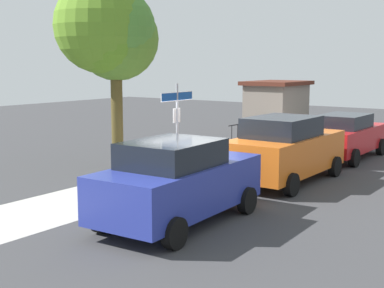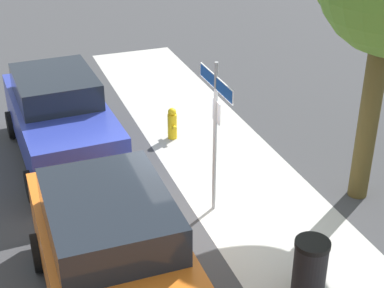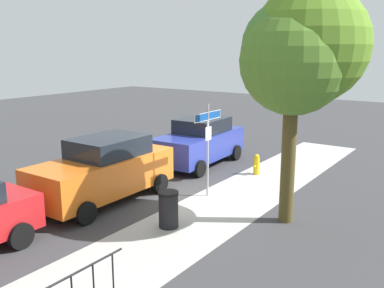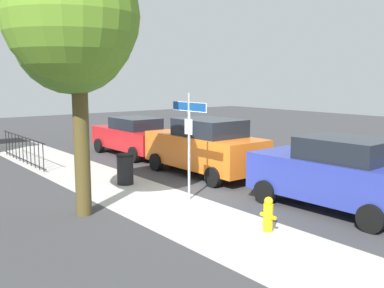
% 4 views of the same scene
% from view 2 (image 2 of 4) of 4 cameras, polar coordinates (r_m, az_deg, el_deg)
% --- Properties ---
extents(ground_plane, '(60.00, 60.00, 0.00)m').
position_cam_2_polar(ground_plane, '(10.90, 0.83, -7.67)').
color(ground_plane, '#38383A').
extents(sidewalk_strip, '(24.00, 2.60, 0.00)m').
position_cam_2_polar(sidewalk_strip, '(9.98, 12.23, -12.24)').
color(sidewalk_strip, '#ACA9A3').
rests_on(sidewalk_strip, ground_plane).
extents(street_sign, '(1.47, 0.07, 2.97)m').
position_cam_2_polar(street_sign, '(10.28, 2.33, 3.20)').
color(street_sign, '#9EA0A5').
rests_on(street_sign, ground_plane).
extents(car_blue, '(4.48, 2.23, 1.89)m').
position_cam_2_polar(car_blue, '(12.94, -12.82, 2.52)').
color(car_blue, '#283594').
rests_on(car_blue, ground_plane).
extents(car_orange, '(4.68, 2.13, 1.98)m').
position_cam_2_polar(car_orange, '(8.44, -7.53, -11.60)').
color(car_orange, orange).
rests_on(car_orange, ground_plane).
extents(fire_hydrant, '(0.42, 0.22, 0.78)m').
position_cam_2_polar(fire_hydrant, '(13.69, -1.95, 2.03)').
color(fire_hydrant, yellow).
rests_on(fire_hydrant, ground_plane).
extents(trash_bin, '(0.55, 0.55, 0.98)m').
position_cam_2_polar(trash_bin, '(9.27, 11.51, -11.80)').
color(trash_bin, black).
rests_on(trash_bin, ground_plane).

